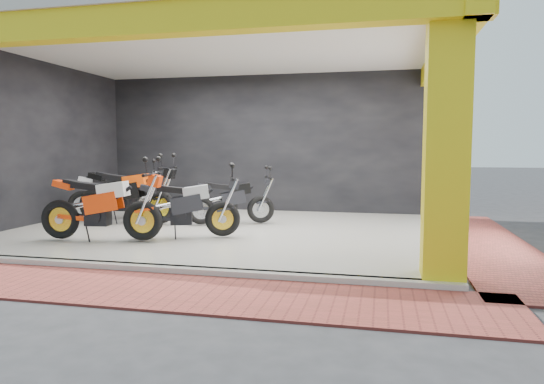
{
  "coord_description": "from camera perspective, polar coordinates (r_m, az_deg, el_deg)",
  "views": [
    {
      "loc": [
        3.0,
        -6.89,
        1.66
      ],
      "look_at": [
        1.13,
        1.38,
        0.9
      ],
      "focal_mm": 32.0,
      "sensor_mm": 36.0,
      "label": 1
    }
  ],
  "objects": [
    {
      "name": "corner_column",
      "position": [
        6.19,
        19.8,
        5.66
      ],
      "size": [
        0.5,
        0.5,
        3.5
      ],
      "primitive_type": "cube",
      "color": "yellow",
      "rests_on": "ground"
    },
    {
      "name": "moto_row_c",
      "position": [
        10.17,
        -13.12,
        0.15
      ],
      "size": [
        2.31,
        0.87,
        1.41
      ],
      "primitive_type": null,
      "rotation": [
        0.0,
        0.0,
        0.01
      ],
      "color": "black",
      "rests_on": "showroom_floor"
    },
    {
      "name": "moto_row_a",
      "position": [
        8.52,
        -5.84,
        -1.18
      ],
      "size": [
        2.19,
        1.39,
        1.26
      ],
      "primitive_type": null,
      "rotation": [
        0.0,
        0.0,
        0.33
      ],
      "color": "black",
      "rests_on": "showroom_floor"
    },
    {
      "name": "paver_front",
      "position": [
        6.14,
        -17.4,
        -10.66
      ],
      "size": [
        9.0,
        1.4,
        0.03
      ],
      "primitive_type": "cube",
      "color": "#983931",
      "rests_on": "ground"
    },
    {
      "name": "header_beam_front",
      "position": [
        6.82,
        -14.61,
        18.89
      ],
      "size": [
        8.4,
        0.3,
        0.4
      ],
      "primitive_type": "cube",
      "color": "yellow",
      "rests_on": "corner_column"
    },
    {
      "name": "paver_right",
      "position": [
        9.22,
        23.91,
        -5.6
      ],
      "size": [
        1.4,
        7.0,
        0.03
      ],
      "primitive_type": "cube",
      "color": "#983931",
      "rests_on": "ground"
    },
    {
      "name": "back_wall",
      "position": [
        12.36,
        -1.29,
        5.53
      ],
      "size": [
        8.2,
        0.2,
        3.5
      ],
      "primitive_type": "cube",
      "color": "black",
      "rests_on": "ground"
    },
    {
      "name": "showroom_ceiling",
      "position": [
        9.59,
        -6.02,
        16.77
      ],
      "size": [
        8.4,
        6.4,
        0.2
      ],
      "primitive_type": "cube",
      "color": "beige",
      "rests_on": "corner_column"
    },
    {
      "name": "floor_kerb",
      "position": [
        6.79,
        -14.06,
        -8.75
      ],
      "size": [
        8.0,
        0.2,
        0.1
      ],
      "primitive_type": "cube",
      "color": "silver",
      "rests_on": "ground"
    },
    {
      "name": "moto_row_d",
      "position": [
        11.2,
        -14.55,
        0.23
      ],
      "size": [
        2.22,
        1.62,
        1.28
      ],
      "primitive_type": null,
      "rotation": [
        0.0,
        0.0,
        0.46
      ],
      "color": "#AEB1B6",
      "rests_on": "showroom_floor"
    },
    {
      "name": "ground",
      "position": [
        7.7,
        -10.6,
        -7.42
      ],
      "size": [
        80.0,
        80.0,
        0.0
      ],
      "primitive_type": "plane",
      "color": "#2D2D30",
      "rests_on": "ground"
    },
    {
      "name": "moto_row_b",
      "position": [
        10.03,
        -1.33,
        -0.5
      ],
      "size": [
        2.02,
        1.35,
        1.16
      ],
      "primitive_type": null,
      "rotation": [
        0.0,
        0.0,
        0.38
      ],
      "color": "black",
      "rests_on": "showroom_floor"
    },
    {
      "name": "header_beam_right",
      "position": [
        9.1,
        19.56,
        15.21
      ],
      "size": [
        0.3,
        6.4,
        0.4
      ],
      "primitive_type": "cube",
      "color": "yellow",
      "rests_on": "corner_column"
    },
    {
      "name": "left_wall",
      "position": [
        11.38,
        -25.94,
        5.05
      ],
      "size": [
        0.2,
        6.2,
        3.5
      ],
      "primitive_type": "cube",
      "color": "black",
      "rests_on": "ground"
    },
    {
      "name": "showroom_floor",
      "position": [
        9.52,
        -5.82,
        -4.64
      ],
      "size": [
        8.0,
        6.0,
        0.1
      ],
      "primitive_type": "cube",
      "color": "silver",
      "rests_on": "ground"
    },
    {
      "name": "moto_hero",
      "position": [
        8.36,
        -15.04,
        -1.07
      ],
      "size": [
        2.32,
        1.08,
        1.37
      ],
      "primitive_type": null,
      "rotation": [
        0.0,
        0.0,
        0.12
      ],
      "color": "#FF3F0A",
      "rests_on": "showroom_floor"
    }
  ]
}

